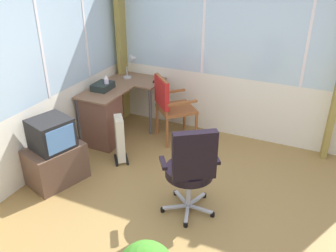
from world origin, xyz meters
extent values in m
cube|color=olive|center=(0.00, 0.00, -0.03)|extent=(5.14, 5.11, 0.06)
cube|color=white|center=(0.00, 2.08, 0.45)|extent=(4.14, 0.06, 0.89)
cube|color=silver|center=(0.00, 2.08, 1.61)|extent=(4.05, 0.06, 1.44)
cube|color=white|center=(0.41, 2.08, 1.61)|extent=(0.04, 0.07, 1.44)
cube|color=white|center=(1.24, 2.08, 1.61)|extent=(0.04, 0.07, 1.44)
cube|color=white|center=(2.10, 0.00, 0.45)|extent=(0.06, 4.11, 0.89)
cube|color=silver|center=(2.10, 0.00, 1.61)|extent=(0.06, 4.02, 1.44)
cube|color=white|center=(2.10, -0.68, 1.61)|extent=(0.07, 0.04, 1.44)
cube|color=white|center=(2.10, 0.68, 1.61)|extent=(0.07, 0.04, 1.44)
cube|color=olive|center=(1.97, 1.95, 1.21)|extent=(0.25, 0.09, 2.42)
cube|color=brown|center=(1.42, 1.77, 0.74)|extent=(1.26, 0.52, 0.02)
cube|color=brown|center=(1.79, 1.37, 0.74)|extent=(0.52, 0.27, 0.02)
cube|color=brown|center=(1.02, 1.77, 0.36)|extent=(0.40, 0.48, 0.72)
cylinder|color=#4C4C51|center=(1.57, 1.28, 0.36)|extent=(0.04, 0.04, 0.73)
cylinder|color=#4C4C51|center=(0.83, 1.99, 0.36)|extent=(0.04, 0.04, 0.73)
cylinder|color=#B2B7BC|center=(1.78, 1.77, 0.76)|extent=(0.13, 0.13, 0.02)
cylinder|color=#B2B7BC|center=(1.78, 1.77, 0.85)|extent=(0.02, 0.02, 0.16)
cylinder|color=#B2B7BC|center=(1.83, 1.74, 1.01)|extent=(0.04, 0.07, 0.16)
cone|color=#B2B7BC|center=(1.88, 1.70, 1.04)|extent=(0.11, 0.11, 0.12)
cube|color=black|center=(1.79, 1.26, 0.76)|extent=(0.09, 0.16, 0.02)
cylinder|color=silver|center=(1.23, 1.78, 0.83)|extent=(0.06, 0.06, 0.16)
cone|color=white|center=(1.23, 1.78, 0.94)|extent=(0.06, 0.06, 0.06)
cube|color=#222C2A|center=(1.22, 1.83, 0.80)|extent=(0.31, 0.24, 0.09)
cylinder|color=#94542B|center=(1.61, 0.57, 0.22)|extent=(0.04, 0.04, 0.45)
cylinder|color=#94542B|center=(1.93, 0.88, 0.22)|extent=(0.04, 0.04, 0.45)
cylinder|color=#94542B|center=(1.30, 0.88, 0.22)|extent=(0.04, 0.04, 0.45)
cylinder|color=#94542B|center=(1.62, 1.19, 0.22)|extent=(0.04, 0.04, 0.45)
cube|color=#94542B|center=(1.61, 0.88, 0.47)|extent=(0.68, 0.68, 0.04)
cube|color=#94542B|center=(1.46, 1.04, 0.73)|extent=(0.33, 0.33, 0.47)
cube|color=red|center=(1.46, 1.04, 0.75)|extent=(0.37, 0.36, 0.40)
cube|color=#94542B|center=(1.46, 0.73, 0.65)|extent=(0.33, 0.34, 0.03)
cube|color=#94542B|center=(1.77, 1.04, 0.65)|extent=(0.33, 0.34, 0.03)
cube|color=#B7B7BF|center=(0.12, 0.24, 0.04)|extent=(0.19, 0.25, 0.02)
cylinder|color=black|center=(0.04, 0.35, 0.02)|extent=(0.05, 0.05, 0.05)
cube|color=#B7B7BF|center=(0.07, 0.08, 0.04)|extent=(0.28, 0.12, 0.02)
cylinder|color=black|center=(-0.06, 0.04, 0.02)|extent=(0.05, 0.05, 0.05)
cube|color=#B7B7BF|center=(0.20, -0.02, 0.04)|extent=(0.04, 0.28, 0.02)
cylinder|color=black|center=(0.20, -0.16, 0.02)|extent=(0.05, 0.05, 0.05)
cube|color=#B7B7BF|center=(0.34, 0.08, 0.04)|extent=(0.28, 0.13, 0.02)
cylinder|color=black|center=(0.47, 0.03, 0.02)|extent=(0.05, 0.05, 0.05)
cube|color=#B7B7BF|center=(0.29, 0.23, 0.04)|extent=(0.20, 0.24, 0.02)
cylinder|color=black|center=(0.37, 0.35, 0.02)|extent=(0.05, 0.05, 0.05)
cylinder|color=#B7B7BF|center=(0.20, 0.12, 0.25)|extent=(0.05, 0.05, 0.39)
cylinder|color=black|center=(0.20, 0.12, 0.49)|extent=(0.50, 0.50, 0.09)
cube|color=black|center=(0.05, 0.01, 0.79)|extent=(0.32, 0.40, 0.51)
cube|color=black|center=(0.36, -0.10, 0.62)|extent=(0.21, 0.17, 0.04)
cube|color=black|center=(0.05, 0.34, 0.62)|extent=(0.21, 0.17, 0.04)
cube|color=brown|center=(0.03, 1.75, 0.23)|extent=(0.74, 0.61, 0.46)
cube|color=black|center=(0.03, 1.75, 0.64)|extent=(0.52, 0.51, 0.36)
cube|color=#5B91D7|center=(-0.03, 1.56, 0.64)|extent=(0.33, 0.11, 0.28)
cube|color=#262628|center=(0.17, 1.71, 0.50)|extent=(0.31, 0.29, 0.07)
cube|color=silver|center=(0.65, 1.22, 0.33)|extent=(0.08, 0.09, 0.61)
cube|color=silver|center=(0.68, 1.25, 0.33)|extent=(0.08, 0.09, 0.61)
cube|color=silver|center=(0.72, 1.28, 0.33)|extent=(0.08, 0.09, 0.61)
cube|color=silver|center=(0.75, 1.30, 0.33)|extent=(0.08, 0.09, 0.61)
cube|color=silver|center=(0.78, 1.33, 0.33)|extent=(0.08, 0.09, 0.61)
cube|color=silver|center=(0.82, 1.35, 0.33)|extent=(0.08, 0.09, 0.61)
cube|color=black|center=(0.78, 1.23, 0.01)|extent=(0.23, 0.19, 0.03)
cube|color=black|center=(0.69, 1.34, 0.01)|extent=(0.23, 0.19, 0.03)
cube|color=silver|center=(0.85, 1.38, 0.36)|extent=(0.09, 0.10, 0.42)
camera|label=1|loc=(-2.68, -0.97, 2.58)|focal=38.53mm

